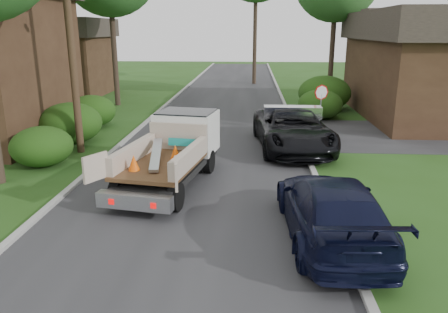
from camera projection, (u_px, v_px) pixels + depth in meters
name	position (u px, v px, depth m)	size (l,w,h in m)	color
ground	(193.00, 198.00, 13.64)	(120.00, 120.00, 0.00)	#234714
road	(217.00, 128.00, 23.22)	(8.00, 90.00, 0.02)	#28282B
curb_left	(142.00, 126.00, 23.45)	(0.20, 90.00, 0.12)	#9E9E99
curb_right	(295.00, 128.00, 22.96)	(0.20, 90.00, 0.12)	#9E9E99
stop_sign	(321.00, 99.00, 21.45)	(0.71, 0.32, 2.48)	slate
utility_pole	(70.00, 27.00, 17.30)	(2.42, 1.25, 10.00)	#382619
house_left_far	(60.00, 56.00, 34.68)	(7.56, 7.56, 6.00)	#392417
house_right	(445.00, 63.00, 25.38)	(9.72, 12.96, 6.20)	#392417
hedge_left_a	(42.00, 146.00, 16.68)	(2.34, 2.34, 1.53)	#143B0D
hedge_left_b	(70.00, 123.00, 20.00)	(2.86, 2.86, 1.87)	#143B0D
hedge_left_c	(91.00, 111.00, 23.40)	(2.60, 2.60, 1.70)	#143B0D
hedge_right_a	(320.00, 104.00, 25.51)	(2.60, 2.60, 1.70)	#143B0D
hedge_right_b	(324.00, 93.00, 28.27)	(3.38, 3.38, 2.21)	#143B0D
flatbed_truck	(177.00, 145.00, 15.17)	(3.35, 6.13, 2.20)	black
black_pickup	(293.00, 129.00, 19.03)	(2.94, 6.38, 1.77)	black
navy_suv	(331.00, 209.00, 10.79)	(2.24, 5.52, 1.60)	black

